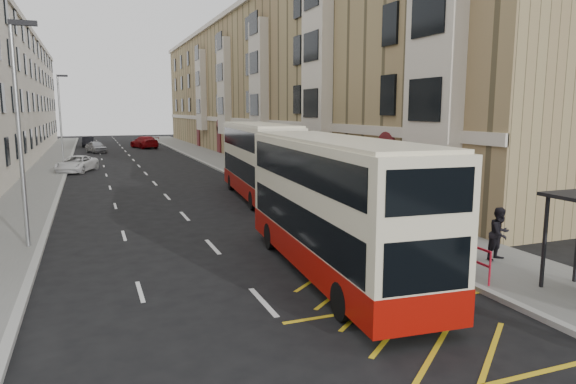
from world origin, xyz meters
name	(u,v)px	position (x,y,z in m)	size (l,w,h in m)	color
ground	(328,373)	(0.00, 0.00, 0.00)	(200.00, 200.00, 0.00)	black
pavement_right	(255,174)	(8.00, 30.00, 0.07)	(4.00, 120.00, 0.15)	slate
pavement_left	(39,184)	(-7.50, 30.00, 0.07)	(3.00, 120.00, 0.15)	slate
kerb_right	(231,175)	(6.00, 30.00, 0.07)	(0.25, 120.00, 0.15)	#9C9C96
kerb_left	(62,183)	(-6.00, 30.00, 0.07)	(0.25, 120.00, 0.15)	#9C9C96
road_markings	(134,161)	(0.00, 45.00, 0.01)	(10.00, 110.00, 0.01)	silver
terrace_right	(272,87)	(14.88, 45.38, 7.52)	(10.75, 79.00, 15.25)	#948156
guard_railing	(421,236)	(6.25, 5.75, 0.86)	(0.06, 6.56, 1.01)	red
street_lamp_near	(20,123)	(-6.35, 12.00, 4.64)	(0.93, 0.18, 8.00)	gray
street_lamp_far	(61,115)	(-6.35, 42.00, 4.64)	(0.93, 0.18, 8.00)	gray
double_decker_front	(333,206)	(2.78, 5.49, 2.17)	(3.24, 10.82, 4.25)	beige
double_decker_rear	(259,160)	(4.99, 19.65, 2.20)	(3.53, 11.00, 4.31)	beige
pedestrian_mid	(500,234)	(8.41, 4.44, 1.03)	(0.86, 0.67, 1.77)	black
pedestrian_far	(430,233)	(6.35, 5.43, 1.02)	(1.01, 0.42, 1.73)	black
white_van	(76,164)	(-5.20, 37.06, 0.67)	(2.22, 4.82, 1.34)	silver
car_silver	(96,147)	(-3.38, 56.94, 0.70)	(1.65, 4.11, 1.40)	#A7A9AF
car_dark	(88,142)	(-4.24, 68.22, 0.69)	(1.47, 4.21, 1.39)	black
car_red	(144,142)	(2.76, 62.51, 0.80)	(2.25, 5.52, 1.60)	#95080D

